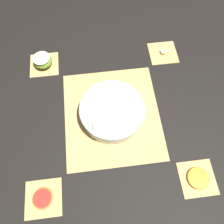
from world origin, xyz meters
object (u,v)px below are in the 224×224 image
grapefruit_slice (43,198)px  orange_slice_whole (198,178)px  banana_coin_single (163,52)px  apple_half (43,61)px  fruit_salad_bowl (112,111)px

grapefruit_slice → orange_slice_whole: bearing=90.0°
orange_slice_whole → banana_coin_single: size_ratio=2.77×
banana_coin_single → grapefruit_slice: grapefruit_slice is taller
banana_coin_single → orange_slice_whole: bearing=0.0°
apple_half → banana_coin_single: (0.00, 0.60, -0.02)m
orange_slice_whole → grapefruit_slice: 0.60m
apple_half → banana_coin_single: size_ratio=2.85×
fruit_salad_bowl → banana_coin_single: (-0.31, 0.30, -0.03)m
apple_half → orange_slice_whole: (0.62, 0.60, -0.02)m
apple_half → grapefruit_slice: apple_half is taller
grapefruit_slice → apple_half: bearing=-180.0°
banana_coin_single → grapefruit_slice: bearing=-44.0°
orange_slice_whole → banana_coin_single: orange_slice_whole is taller
fruit_salad_bowl → orange_slice_whole: size_ratio=3.22×
fruit_salad_bowl → banana_coin_single: 0.43m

